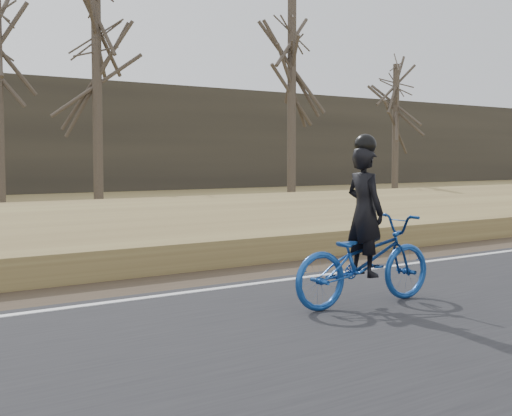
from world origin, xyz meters
TOP-DOWN VIEW (x-y plane):
  - ground at (0.00, 0.00)m, footprint 120.00×120.00m
  - road at (0.00, -2.50)m, footprint 120.00×6.00m
  - edge_line at (0.00, 0.20)m, footprint 120.00×0.12m
  - shoulder at (0.00, 1.20)m, footprint 120.00×1.60m
  - embankment at (0.00, 4.20)m, footprint 120.00×5.00m
  - ballast at (0.00, 8.00)m, footprint 120.00×3.00m
  - railroad at (0.00, 8.00)m, footprint 120.00×2.40m
  - cyclist at (-0.98, -1.70)m, footprint 2.08×0.83m
  - bare_tree_center at (3.74, 16.77)m, footprint 0.36×0.36m
  - bare_tree_right at (11.05, 14.52)m, footprint 0.36×0.36m
  - bare_tree_far_right at (22.11, 19.19)m, footprint 0.36×0.36m

SIDE VIEW (x-z plane):
  - ground at x=0.00m, z-range 0.00..0.00m
  - shoulder at x=0.00m, z-range 0.00..0.04m
  - road at x=0.00m, z-range 0.00..0.06m
  - edge_line at x=0.00m, z-range 0.06..0.07m
  - embankment at x=0.00m, z-range 0.00..0.44m
  - ballast at x=0.00m, z-range 0.00..0.45m
  - railroad at x=0.00m, z-range 0.38..0.67m
  - cyclist at x=-0.98m, z-range -0.31..1.73m
  - bare_tree_far_right at x=22.11m, z-range 0.00..6.91m
  - bare_tree_right at x=11.05m, z-range 0.00..8.11m
  - bare_tree_center at x=3.74m, z-range 0.00..8.42m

